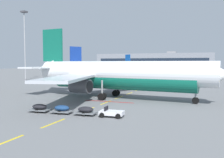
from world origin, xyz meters
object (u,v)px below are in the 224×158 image
(apron_light_mast_near, at_px, (25,37))
(airliner_foreground, at_px, (117,75))
(airliner_mid_left, at_px, (143,68))
(airliner_far_center, at_px, (107,69))
(baggage_train, at_px, (74,110))

(apron_light_mast_near, bearing_deg, airliner_foreground, -33.24)
(airliner_mid_left, xyz_separation_m, apron_light_mast_near, (-28.44, -47.47, 11.12))
(airliner_far_center, height_order, apron_light_mast_near, apron_light_mast_near)
(airliner_foreground, relative_size, baggage_train, 2.98)
(airliner_foreground, distance_m, baggage_train, 14.14)
(airliner_foreground, bearing_deg, airliner_far_center, 114.28)
(airliner_mid_left, xyz_separation_m, airliner_far_center, (-4.28, -34.16, 0.31))
(airliner_foreground, relative_size, apron_light_mast_near, 1.52)
(airliner_mid_left, height_order, apron_light_mast_near, apron_light_mast_near)
(airliner_mid_left, relative_size, baggage_train, 2.30)
(airliner_mid_left, xyz_separation_m, baggage_train, (14.08, -89.25, -2.74))
(airliner_mid_left, relative_size, airliner_far_center, 0.92)
(airliner_far_center, bearing_deg, airliner_foreground, -65.72)
(baggage_train, bearing_deg, apron_light_mast_near, 135.50)
(airliner_foreground, height_order, airliner_far_center, airliner_foreground)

